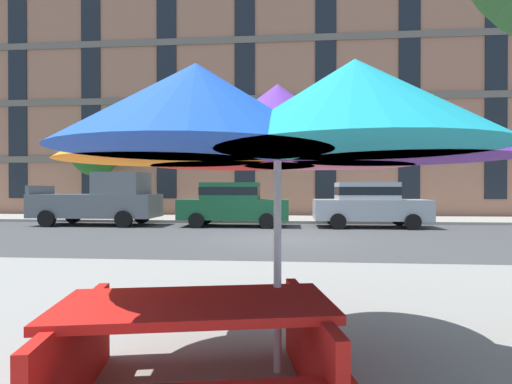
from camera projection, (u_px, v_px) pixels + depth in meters
The scene contains 10 objects.
ground_plane at pixel (283, 238), 11.94m from camera, with size 120.00×120.00×0.00m, color #424244.
sidewalk_near_patio at pixel (266, 379), 2.97m from camera, with size 56.00×9.00×0.12m, color gray.
sidewalk_far at pixel (284, 219), 18.72m from camera, with size 56.00×3.60×0.12m, color #9E998E.
apartment_building at pixel (286, 72), 26.81m from camera, with size 43.35×12.08×19.20m.
pickup_gray at pixel (102, 201), 16.25m from camera, with size 5.10×2.12×2.20m.
sedan_green at pixel (233, 203), 15.79m from camera, with size 4.40×1.98×1.78m.
sedan_silver at pixel (369, 203), 15.35m from camera, with size 4.40×1.98×1.78m.
street_tree_left at pixel (96, 151), 19.93m from camera, with size 2.41×2.41×4.76m.
patio_umbrella at pixel (278, 127), 2.95m from camera, with size 3.36×3.12×2.32m.
picnic_table at pixel (196, 343), 2.59m from camera, with size 2.05×1.83×0.77m.
Camera 1 is at (0.16, -11.96, 1.52)m, focal length 27.26 mm.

